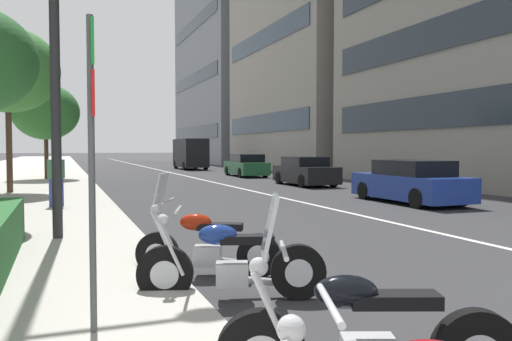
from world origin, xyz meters
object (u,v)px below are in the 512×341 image
object	(u,v)px
delivery_van_ahead	(190,153)
pedestrian_on_plaza	(56,179)
street_tree_mid_sidewalk	(46,112)
motorcycle_far_end_row	(363,339)
parking_sign_by_curb	(92,136)
motorcycle_by_sign_pole	(230,265)
street_tree_far_plaza	(8,70)
car_following_behind	(305,172)
car_far_down_avenue	(410,183)
car_mid_block_traffic	(246,166)
motorcycle_nearest_camera	(205,246)

from	to	relation	value
delivery_van_ahead	pedestrian_on_plaza	distance (m)	29.18
delivery_van_ahead	street_tree_mid_sidewalk	world-z (taller)	street_tree_mid_sidewalk
street_tree_mid_sidewalk	pedestrian_on_plaza	size ratio (longest dim) A/B	3.29
motorcycle_far_end_row	parking_sign_by_curb	xyz separation A→B (m)	(1.68, 1.75, 1.48)
motorcycle_by_sign_pole	parking_sign_by_curb	bearing A→B (deg)	48.31
street_tree_far_plaza	car_following_behind	bearing A→B (deg)	-85.24
car_far_down_avenue	car_mid_block_traffic	xyz separation A→B (m)	(16.90, -0.26, 0.01)
street_tree_mid_sidewalk	car_far_down_avenue	bearing A→B (deg)	-144.03
motorcycle_by_sign_pole	car_mid_block_traffic	bearing A→B (deg)	-92.41
car_far_down_avenue	pedestrian_on_plaza	bearing A→B (deg)	82.19
motorcycle_far_end_row	car_mid_block_traffic	xyz separation A→B (m)	(27.77, -9.03, 0.23)
motorcycle_far_end_row	parking_sign_by_curb	size ratio (longest dim) A/B	0.74
car_mid_block_traffic	street_tree_far_plaza	world-z (taller)	street_tree_far_plaza
car_far_down_avenue	parking_sign_by_curb	xyz separation A→B (m)	(-9.19, 10.53, 1.25)
street_tree_mid_sidewalk	parking_sign_by_curb	bearing A→B (deg)	-177.58
car_mid_block_traffic	street_tree_mid_sidewalk	xyz separation A→B (m)	(-0.94, 11.85, 3.09)
motorcycle_far_end_row	delivery_van_ahead	size ratio (longest dim) A/B	0.40
motorcycle_by_sign_pole	motorcycle_nearest_camera	distance (m)	1.25
motorcycle_by_sign_pole	pedestrian_on_plaza	world-z (taller)	pedestrian_on_plaza
car_far_down_avenue	motorcycle_far_end_row	bearing A→B (deg)	142.12
motorcycle_nearest_camera	pedestrian_on_plaza	xyz separation A→B (m)	(8.69, 2.05, 0.49)
car_far_down_avenue	street_tree_mid_sidewalk	distance (m)	19.97
car_far_down_avenue	street_tree_mid_sidewalk	world-z (taller)	street_tree_mid_sidewalk
motorcycle_far_end_row	motorcycle_by_sign_pole	bearing A→B (deg)	-66.12
motorcycle_far_end_row	car_far_down_avenue	size ratio (longest dim) A/B	0.47
car_mid_block_traffic	parking_sign_by_curb	size ratio (longest dim) A/B	1.63
car_following_behind	street_tree_far_plaza	size ratio (longest dim) A/B	0.67
motorcycle_far_end_row	street_tree_mid_sidewalk	bearing A→B (deg)	-63.56
motorcycle_nearest_camera	parking_sign_by_curb	size ratio (longest dim) A/B	0.67
motorcycle_far_end_row	parking_sign_by_curb	world-z (taller)	parking_sign_by_curb
car_following_behind	pedestrian_on_plaza	world-z (taller)	pedestrian_on_plaza
pedestrian_on_plaza	delivery_van_ahead	bearing A→B (deg)	7.33
motorcycle_far_end_row	motorcycle_by_sign_pole	distance (m)	2.63
car_far_down_avenue	parking_sign_by_curb	distance (m)	14.03
car_following_behind	pedestrian_on_plaza	size ratio (longest dim) A/B	2.67
street_tree_far_plaza	street_tree_mid_sidewalk	xyz separation A→B (m)	(8.65, -1.06, -0.96)
car_following_behind	car_mid_block_traffic	distance (m)	8.51
parking_sign_by_curb	street_tree_mid_sidewalk	distance (m)	25.24
motorcycle_by_sign_pole	car_following_behind	distance (m)	19.01
car_mid_block_traffic	pedestrian_on_plaza	size ratio (longest dim) A/B	2.98
pedestrian_on_plaza	parking_sign_by_curb	bearing A→B (deg)	-149.46
car_following_behind	street_tree_far_plaza	distance (m)	13.58
car_mid_block_traffic	delivery_van_ahead	xyz separation A→B (m)	(12.05, 0.77, 0.71)
delivery_van_ahead	motorcycle_far_end_row	bearing A→B (deg)	168.54
car_far_down_avenue	pedestrian_on_plaza	size ratio (longest dim) A/B	2.91
motorcycle_by_sign_pole	pedestrian_on_plaza	xyz separation A→B (m)	(9.94, 2.02, 0.50)
car_following_behind	pedestrian_on_plaza	distance (m)	13.07
parking_sign_by_curb	pedestrian_on_plaza	xyz separation A→B (m)	(10.89, 0.43, -1.00)
car_far_down_avenue	street_tree_mid_sidewalk	xyz separation A→B (m)	(15.97, 11.59, 3.09)
motorcycle_far_end_row	car_following_behind	bearing A→B (deg)	-94.70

